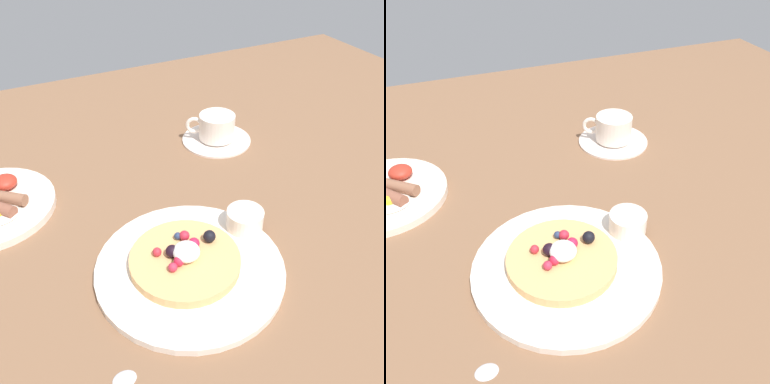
# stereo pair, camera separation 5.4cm
# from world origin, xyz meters

# --- Properties ---
(ground_plane) EXTENTS (1.76, 1.40, 0.03)m
(ground_plane) POSITION_xyz_m (0.00, 0.00, -0.01)
(ground_plane) COLOR brown
(pancake_plate) EXTENTS (0.27, 0.27, 0.01)m
(pancake_plate) POSITION_xyz_m (-0.05, -0.10, 0.01)
(pancake_plate) COLOR white
(pancake_plate) RESTS_ON ground_plane
(pancake_with_berries) EXTENTS (0.16, 0.16, 0.04)m
(pancake_with_berries) POSITION_xyz_m (-0.06, -0.09, 0.02)
(pancake_with_berries) COLOR #E3A967
(pancake_with_berries) RESTS_ON pancake_plate
(syrup_ramekin) EXTENTS (0.06, 0.06, 0.03)m
(syrup_ramekin) POSITION_xyz_m (0.06, -0.06, 0.03)
(syrup_ramekin) COLOR white
(syrup_ramekin) RESTS_ON pancake_plate
(fried_breakfast) EXTENTS (0.10, 0.13, 0.03)m
(fried_breakfast) POSITION_xyz_m (-0.28, 0.17, 0.02)
(fried_breakfast) COLOR #8B5A41
(fried_breakfast) RESTS_ON breakfast_plate
(coffee_saucer) EXTENTS (0.15, 0.15, 0.01)m
(coffee_saucer) POSITION_xyz_m (0.17, 0.21, 0.00)
(coffee_saucer) COLOR white
(coffee_saucer) RESTS_ON ground_plane
(coffee_cup) EXTENTS (0.10, 0.08, 0.05)m
(coffee_cup) POSITION_xyz_m (0.16, 0.21, 0.04)
(coffee_cup) COLOR white
(coffee_cup) RESTS_ON coffee_saucer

